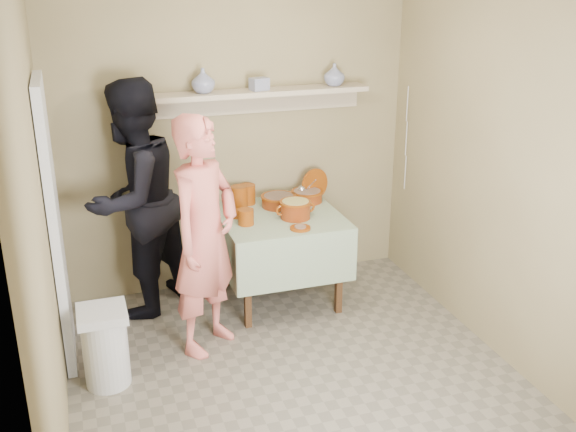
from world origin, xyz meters
name	(u,v)px	position (x,y,z in m)	size (l,w,h in m)	color
ground	(302,388)	(0.00, 0.00, 0.00)	(3.50, 3.50, 0.00)	#706858
tile_panel	(55,225)	(-1.46, 0.95, 1.00)	(0.06, 0.70, 2.00)	silver
plate_stack_a	(239,197)	(-0.02, 1.54, 0.85)	(0.14, 0.14, 0.19)	#76310B
plate_stack_b	(247,194)	(0.07, 1.62, 0.85)	(0.14, 0.14, 0.17)	#76310B
bowl_stack	(246,217)	(-0.06, 1.15, 0.82)	(0.13, 0.13, 0.13)	#76310B
empty_bowl	(238,213)	(-0.08, 1.35, 0.78)	(0.16, 0.16, 0.05)	#76310B
propped_lid	(315,184)	(0.67, 1.59, 0.88)	(0.28, 0.28, 0.02)	#76310B
vase_right	(334,75)	(0.84, 1.62, 1.81)	(0.17, 0.17, 0.18)	navy
vase_left	(203,81)	(-0.26, 1.63, 1.82)	(0.18, 0.18, 0.19)	navy
ceramic_box	(259,84)	(0.19, 1.60, 1.77)	(0.14, 0.10, 0.10)	navy
person_cook	(205,236)	(-0.47, 0.74, 0.87)	(0.64, 0.42, 1.75)	#DB6A5E
person_helper	(134,200)	(-0.88, 1.47, 0.95)	(0.92, 0.72, 1.89)	black
room_shell	(304,157)	(0.00, 0.00, 1.61)	(3.04, 3.54, 2.62)	#8F8057
serving_table	(279,228)	(0.25, 1.28, 0.64)	(0.97, 0.97, 0.76)	#4C2D16
cazuela_meat_a	(279,200)	(0.30, 1.47, 0.82)	(0.30, 0.30, 0.10)	#65220B
cazuela_meat_b	(307,195)	(0.57, 1.51, 0.82)	(0.28, 0.28, 0.10)	#65220B
ladle	(302,189)	(0.53, 1.53, 0.87)	(0.08, 0.26, 0.19)	silver
cazuela_rice	(295,208)	(0.35, 1.17, 0.85)	(0.33, 0.25, 0.14)	#65220B
front_plate	(300,228)	(0.31, 0.92, 0.77)	(0.16, 0.16, 0.03)	#76310B
wall_shelf	(259,95)	(0.20, 1.65, 1.67)	(1.80, 0.25, 0.21)	tan
trash_bin	(105,347)	(-1.23, 0.46, 0.28)	(0.32, 0.32, 0.56)	silver
electrical_cord	(406,139)	(1.47, 1.48, 1.25)	(0.01, 0.05, 0.90)	silver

